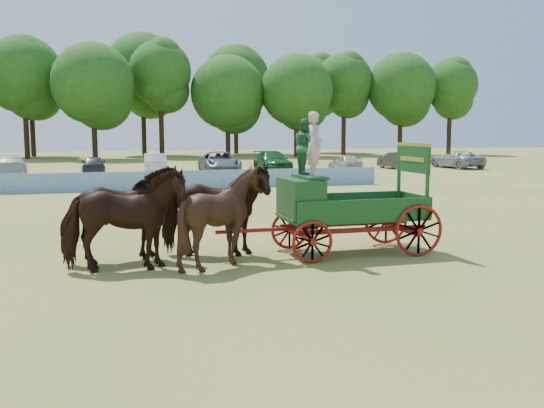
# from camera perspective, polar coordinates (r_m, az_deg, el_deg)

# --- Properties ---
(ground) EXTENTS (160.00, 160.00, 0.00)m
(ground) POSITION_cam_1_polar(r_m,az_deg,el_deg) (17.13, -0.66, -4.30)
(ground) COLOR #A88A4C
(ground) RESTS_ON ground
(horse_lead_left) EXTENTS (2.96, 1.41, 2.47)m
(horse_lead_left) POSITION_cam_1_polar(r_m,az_deg,el_deg) (14.72, -13.80, -1.51)
(horse_lead_left) COLOR black
(horse_lead_left) RESTS_ON ground
(horse_lead_right) EXTENTS (3.14, 1.91, 2.47)m
(horse_lead_right) POSITION_cam_1_polar(r_m,az_deg,el_deg) (15.81, -13.97, -0.93)
(horse_lead_right) COLOR black
(horse_lead_right) RESTS_ON ground
(horse_wheel_left) EXTENTS (2.57, 2.38, 2.48)m
(horse_wheel_left) POSITION_cam_1_polar(r_m,az_deg,el_deg) (15.00, -4.61, -1.16)
(horse_wheel_left) COLOR black
(horse_wheel_left) RESTS_ON ground
(horse_wheel_right) EXTENTS (3.16, 1.98, 2.47)m
(horse_wheel_right) POSITION_cam_1_polar(r_m,az_deg,el_deg) (16.07, -5.39, -0.63)
(horse_wheel_right) COLOR black
(horse_wheel_right) RESTS_ON ground
(farm_dray) EXTENTS (5.99, 2.00, 3.82)m
(farm_dray) POSITION_cam_1_polar(r_m,az_deg,el_deg) (16.32, 5.21, 0.93)
(farm_dray) COLOR maroon
(farm_dray) RESTS_ON ground
(sponsor_banner) EXTENTS (26.00, 0.08, 1.05)m
(sponsor_banner) POSITION_cam_1_polar(r_m,az_deg,el_deg) (34.49, -10.27, 2.21)
(sponsor_banner) COLOR #1D4C9D
(sponsor_banner) RESTS_ON ground
(parked_cars) EXTENTS (54.01, 6.81, 1.65)m
(parked_cars) POSITION_cam_1_polar(r_m,az_deg,el_deg) (46.96, -9.19, 3.78)
(parked_cars) COLOR silver
(parked_cars) RESTS_ON ground
(treeline) EXTENTS (92.24, 21.19, 15.61)m
(treeline) POSITION_cam_1_polar(r_m,az_deg,el_deg) (76.38, -15.68, 11.42)
(treeline) COLOR #382314
(treeline) RESTS_ON ground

